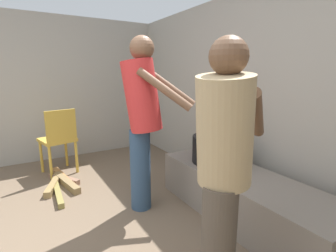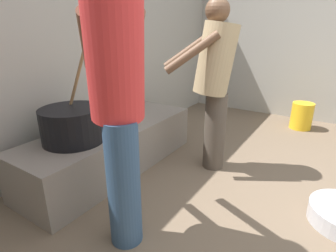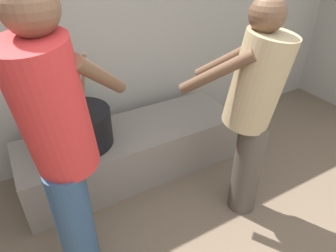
# 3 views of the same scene
# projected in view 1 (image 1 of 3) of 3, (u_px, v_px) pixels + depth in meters

# --- Properties ---
(block_enclosure_left) EXTENTS (0.20, 5.03, 2.19)m
(block_enclosure_left) POSITION_uv_depth(u_px,v_px,m) (0.00, 90.00, 3.56)
(block_enclosure_left) COLOR #9E998E
(block_enclosure_left) RESTS_ON ground_plane
(block_enclosure_rear) EXTENTS (5.76, 0.20, 2.19)m
(block_enclosure_rear) POSITION_uv_depth(u_px,v_px,m) (283.00, 98.00, 2.44)
(block_enclosure_rear) COLOR #9E998E
(block_enclosure_rear) RESTS_ON ground_plane
(hearth_ledge) EXTENTS (1.81, 0.60, 0.42)m
(hearth_ledge) POSITION_uv_depth(u_px,v_px,m) (243.00, 197.00, 2.33)
(hearth_ledge) COLOR slate
(hearth_ledge) RESTS_ON ground_plane
(cooking_pot_main) EXTENTS (0.49, 0.49, 0.73)m
(cooking_pot_main) POSITION_uv_depth(u_px,v_px,m) (216.00, 149.00, 2.61)
(cooking_pot_main) COLOR black
(cooking_pot_main) RESTS_ON hearth_ledge
(cook_in_red_shirt) EXTENTS (0.69, 0.72, 1.66)m
(cook_in_red_shirt) POSITION_uv_depth(u_px,v_px,m) (143.00, 114.00, 2.35)
(cook_in_red_shirt) COLOR navy
(cook_in_red_shirt) RESTS_ON ground_plane
(cook_in_tan_shirt) EXTENTS (0.62, 0.71, 1.52)m
(cook_in_tan_shirt) POSITION_uv_depth(u_px,v_px,m) (223.00, 161.00, 1.37)
(cook_in_tan_shirt) COLOR #4C4238
(cook_in_tan_shirt) RESTS_ON ground_plane
(chair_yellow) EXTENTS (0.48, 0.48, 0.88)m
(chair_yellow) POSITION_uv_depth(u_px,v_px,m) (59.00, 138.00, 3.31)
(chair_yellow) COLOR gold
(chair_yellow) RESTS_ON ground_plane
(firewood_pile) EXTENTS (1.07, 0.42, 0.08)m
(firewood_pile) POSITION_uv_depth(u_px,v_px,m) (61.00, 183.00, 3.04)
(firewood_pile) COLOR olive
(firewood_pile) RESTS_ON ground_plane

